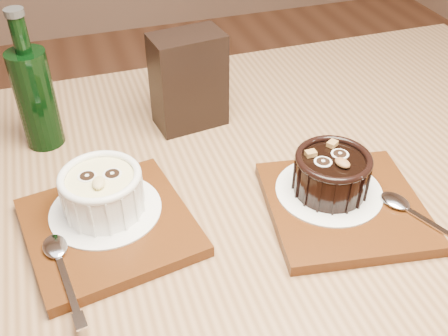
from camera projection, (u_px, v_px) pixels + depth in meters
The scene contains 11 objects.
table at pixel (232, 261), 0.69m from camera, with size 1.20×0.80×0.75m.
tray_left at pixel (109, 227), 0.60m from camera, with size 0.18×0.18×0.01m, color #56290E.
doily_left at pixel (106, 210), 0.61m from camera, with size 0.13×0.13×0.00m, color white.
ramekin_white at pixel (102, 190), 0.59m from camera, with size 0.09×0.09×0.06m.
spoon_left at pixel (62, 269), 0.54m from camera, with size 0.03×0.13×0.01m, color white, non-canonical shape.
tray_right at pixel (344, 206), 0.63m from camera, with size 0.18×0.18×0.01m, color #56290E.
doily_right at pixel (329, 190), 0.64m from camera, with size 0.13×0.13×0.00m, color white.
ramekin_dark at pixel (332, 172), 0.62m from camera, with size 0.09×0.09×0.05m.
spoon_right at pixel (421, 216), 0.60m from camera, with size 0.03×0.13×0.01m, color white, non-canonical shape.
condiment_stand at pixel (189, 81), 0.75m from camera, with size 0.10×0.06×0.14m, color black.
green_bottle at pixel (35, 96), 0.70m from camera, with size 0.05×0.05×0.20m.
Camera 1 is at (-0.13, -0.28, 1.18)m, focal length 42.00 mm.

